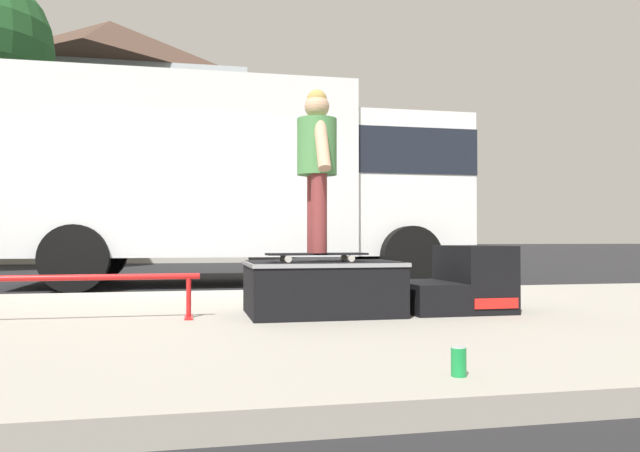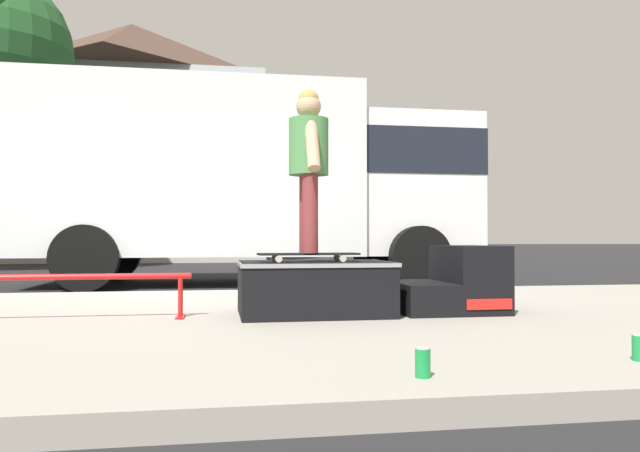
% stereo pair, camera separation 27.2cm
% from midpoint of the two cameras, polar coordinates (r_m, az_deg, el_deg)
% --- Properties ---
extents(ground_plane, '(140.00, 140.00, 0.00)m').
position_cam_midpoint_polar(ground_plane, '(7.71, -14.43, -6.42)').
color(ground_plane, black).
extents(sidewalk_slab, '(50.00, 5.00, 0.12)m').
position_cam_midpoint_polar(sidewalk_slab, '(4.73, -15.98, -9.02)').
color(sidewalk_slab, gray).
rests_on(sidewalk_slab, ground).
extents(skate_box, '(1.17, 0.85, 0.41)m').
position_cam_midpoint_polar(skate_box, '(4.84, -1.46, -5.56)').
color(skate_box, black).
rests_on(skate_box, sidewalk_slab).
extents(kicker_ramp, '(0.82, 0.77, 0.53)m').
position_cam_midpoint_polar(kicker_ramp, '(5.18, 11.24, -5.24)').
color(kicker_ramp, black).
rests_on(kicker_ramp, sidewalk_slab).
extents(grind_rail, '(1.69, 0.28, 0.33)m').
position_cam_midpoint_polar(grind_rail, '(4.83, -22.76, -5.05)').
color(grind_rail, red).
rests_on(grind_rail, sidewalk_slab).
extents(skateboard, '(0.79, 0.25, 0.07)m').
position_cam_midpoint_polar(skateboard, '(4.79, -1.92, -2.64)').
color(skateboard, black).
rests_on(skateboard, skate_box).
extents(skater_kid, '(0.31, 0.65, 1.27)m').
position_cam_midpoint_polar(skater_kid, '(4.83, -1.91, 6.41)').
color(skater_kid, brown).
rests_on(skater_kid, skateboard).
extents(soda_can, '(0.07, 0.07, 0.13)m').
position_cam_midpoint_polar(soda_can, '(2.74, 9.82, -12.22)').
color(soda_can, '#198C3F').
rests_on(soda_can, sidewalk_slab).
extents(box_truck, '(6.91, 2.63, 3.05)m').
position_cam_midpoint_polar(box_truck, '(9.95, -7.59, 4.55)').
color(box_truck, silver).
rests_on(box_truck, ground).
extents(house_behind, '(9.54, 8.22, 8.40)m').
position_cam_midpoint_polar(house_behind, '(23.13, -19.20, 7.67)').
color(house_behind, silver).
rests_on(house_behind, ground).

